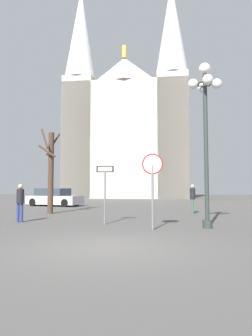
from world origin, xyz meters
The scene contains 9 objects.
ground_plane centered at (0.00, 0.00, 0.00)m, with size 120.00×120.00×0.00m, color #514F4C.
cathedral centered at (-0.39, 38.83, 10.80)m, with size 19.45×14.74×33.62m.
stop_sign centered at (1.41, 3.19, 1.93)m, with size 0.75×0.19×2.76m.
one_way_arrow_sign centered at (-0.49, 4.80, 1.58)m, with size 0.74×0.11×2.43m.
street_lamp centered at (3.50, 3.75, 4.48)m, with size 1.30×1.30×6.38m.
bare_tree centered at (-4.26, 9.80, 2.58)m, with size 1.14×1.16×5.08m.
parked_car_near_silver centered at (-6.03, 17.06, 0.69)m, with size 4.94×3.31×1.48m.
pedestrian_walking centered at (4.12, 9.81, 1.04)m, with size 0.32×0.32×1.72m.
pedestrian_standing centered at (-4.32, 5.40, 1.02)m, with size 0.32×0.32×1.69m.
Camera 1 is at (0.79, -7.54, 1.51)m, focal length 31.49 mm.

